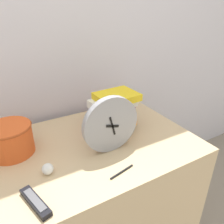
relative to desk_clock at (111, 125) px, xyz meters
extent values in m
cube|color=silver|center=(-0.14, 0.51, 0.34)|extent=(6.00, 0.04, 2.40)
cube|color=tan|center=(-0.14, 0.09, -0.50)|extent=(1.19, 0.69, 0.73)
cylinder|color=#99999E|center=(0.00, 0.00, 0.00)|extent=(0.27, 0.03, 0.27)
cylinder|color=white|center=(0.00, -0.01, 0.00)|extent=(0.24, 0.01, 0.24)
cube|color=black|center=(0.00, -0.01, 0.00)|extent=(0.07, 0.01, 0.03)
cube|color=black|center=(0.00, -0.01, 0.00)|extent=(0.03, 0.01, 0.10)
cylinder|color=black|center=(0.00, -0.01, 0.00)|extent=(0.01, 0.00, 0.01)
cube|color=#232328|center=(0.11, 0.16, -0.12)|extent=(0.19, 0.17, 0.03)
cube|color=orange|center=(0.12, 0.15, -0.09)|extent=(0.20, 0.15, 0.03)
cube|color=red|center=(0.10, 0.18, -0.06)|extent=(0.22, 0.20, 0.03)
cube|color=#7A3899|center=(0.11, 0.18, -0.03)|extent=(0.23, 0.15, 0.04)
cube|color=white|center=(0.11, 0.17, 0.01)|extent=(0.25, 0.19, 0.04)
cube|color=yellow|center=(0.13, 0.16, 0.05)|extent=(0.22, 0.18, 0.04)
cylinder|color=#E05623|center=(-0.41, 0.21, -0.06)|extent=(0.20, 0.20, 0.14)
torus|color=#B3451C|center=(-0.41, 0.21, 0.00)|extent=(0.20, 0.20, 0.01)
cube|color=black|center=(-0.38, -0.15, -0.12)|extent=(0.08, 0.17, 0.02)
cube|color=#59595E|center=(-0.38, -0.15, -0.11)|extent=(0.06, 0.13, 0.00)
sphere|color=white|center=(-0.30, -0.02, -0.11)|extent=(0.05, 0.05, 0.05)
cylinder|color=black|center=(-0.04, -0.16, -0.13)|extent=(0.12, 0.03, 0.01)
camera|label=1|loc=(-0.42, -0.74, 0.49)|focal=35.00mm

